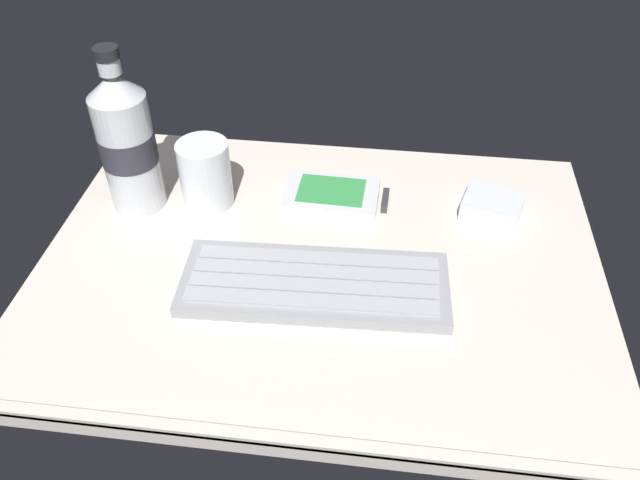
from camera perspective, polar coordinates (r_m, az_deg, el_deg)
name	(u,v)px	position (r cm, az deg, el deg)	size (l,w,h in cm)	color
ground_plane	(320,267)	(73.90, -0.02, -2.45)	(64.00, 48.00, 2.80)	beige
keyboard	(312,283)	(69.47, -0.70, -3.89)	(29.43, 12.20, 1.70)	#93969B
handheld_device	(336,195)	(81.65, 1.46, 4.01)	(12.99, 8.00, 1.50)	silver
juice_cup	(206,176)	(80.74, -10.16, 5.61)	(6.40, 6.40, 8.50)	silver
water_bottle	(127,142)	(79.83, -16.87, 8.36)	(6.73, 6.73, 20.80)	silver
charger_block	(492,206)	(81.92, 15.11, 2.95)	(7.00, 5.60, 2.40)	silver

